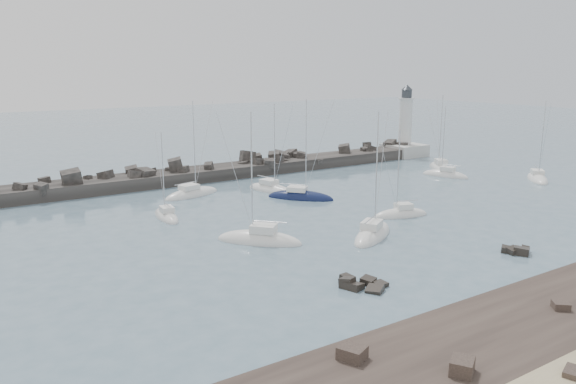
# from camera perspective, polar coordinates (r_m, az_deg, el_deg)

# --- Properties ---
(ground) EXTENTS (400.00, 400.00, 0.00)m
(ground) POSITION_cam_1_polar(r_m,az_deg,el_deg) (55.53, 4.78, -5.57)
(ground) COLOR slate
(ground) RESTS_ON ground
(rock_shelf) EXTENTS (140.00, 12.00, 1.82)m
(rock_shelf) POSITION_cam_1_polar(r_m,az_deg,el_deg) (41.79, 24.21, -13.00)
(rock_shelf) COLOR #2D231F
(rock_shelf) RESTS_ON ground
(rock_cluster_near) EXTENTS (3.65, 4.31, 1.64)m
(rock_cluster_near) POSITION_cam_1_polar(r_m,az_deg,el_deg) (46.05, 7.35, -9.51)
(rock_cluster_near) COLOR black
(rock_cluster_near) RESTS_ON ground
(rock_cluster_far) EXTENTS (2.79, 2.78, 1.20)m
(rock_cluster_far) POSITION_cam_1_polar(r_m,az_deg,el_deg) (57.54, 22.28, -5.65)
(rock_cluster_far) COLOR black
(rock_cluster_far) RESTS_ON ground
(breakwater) EXTENTS (115.00, 7.73, 5.38)m
(breakwater) POSITION_cam_1_polar(r_m,az_deg,el_deg) (85.14, -15.09, 0.71)
(breakwater) COLOR #292624
(breakwater) RESTS_ON ground
(lighthouse) EXTENTS (7.00, 7.00, 14.60)m
(lighthouse) POSITION_cam_1_polar(r_m,az_deg,el_deg) (113.40, 11.77, 5.17)
(lighthouse) COLOR #AFAFAA
(lighthouse) RESTS_ON ground
(sailboat_3) EXTENTS (2.77, 6.97, 10.87)m
(sailboat_3) POSITION_cam_1_polar(r_m,az_deg,el_deg) (67.18, -12.24, -2.47)
(sailboat_3) COLOR silver
(sailboat_3) RESTS_ON ground
(sailboat_4) EXTENTS (9.21, 4.89, 13.88)m
(sailboat_4) POSITION_cam_1_polar(r_m,az_deg,el_deg) (77.96, -9.74, -0.28)
(sailboat_4) COLOR silver
(sailboat_4) RESTS_ON ground
(sailboat_5) EXTENTS (8.01, 8.42, 14.21)m
(sailboat_5) POSITION_cam_1_polar(r_m,az_deg,el_deg) (56.78, -2.90, -4.97)
(sailboat_5) COLOR silver
(sailboat_5) RESTS_ON ground
(sailboat_6) EXTENTS (4.68, 8.83, 13.39)m
(sailboat_6) POSITION_cam_1_polar(r_m,az_deg,el_deg) (79.64, -1.72, 0.18)
(sailboat_6) COLOR silver
(sailboat_6) RESTS_ON ground
(sailboat_7) EXTENTS (8.91, 6.92, 14.00)m
(sailboat_7) POSITION_cam_1_polar(r_m,az_deg,el_deg) (59.19, 8.57, -4.36)
(sailboat_7) COLOR silver
(sailboat_7) RESTS_ON ground
(sailboat_8) EXTENTS (7.98, 8.77, 14.24)m
(sailboat_8) POSITION_cam_1_polar(r_m,az_deg,el_deg) (75.25, 1.26, -0.56)
(sailboat_8) COLOR #0D1639
(sailboat_8) RESTS_ON ground
(sailboat_9) EXTENTS (7.24, 3.98, 11.15)m
(sailboat_9) POSITION_cam_1_polar(r_m,az_deg,el_deg) (67.63, 11.39, -2.32)
(sailboat_9) COLOR silver
(sailboat_9) RESTS_ON ground
(sailboat_10) EXTENTS (4.74, 7.97, 12.20)m
(sailboat_10) POSITION_cam_1_polar(r_m,az_deg,el_deg) (93.87, 15.69, 1.62)
(sailboat_10) COLOR silver
(sailboat_10) RESTS_ON ground
(sailboat_11) EXTENTS (7.90, 7.78, 13.35)m
(sailboat_11) POSITION_cam_1_polar(r_m,az_deg,el_deg) (95.68, 24.00, 1.19)
(sailboat_11) COLOR silver
(sailboat_11) RESTS_ON ground
(sailboat_12) EXTENTS (6.72, 8.69, 13.72)m
(sailboat_12) POSITION_cam_1_polar(r_m,az_deg,el_deg) (100.00, 15.17, 2.32)
(sailboat_12) COLOR silver
(sailboat_12) RESTS_ON ground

